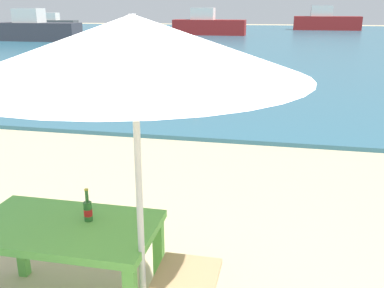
{
  "coord_description": "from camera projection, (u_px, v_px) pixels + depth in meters",
  "views": [
    {
      "loc": [
        0.69,
        -2.33,
        2.34
      ],
      "look_at": [
        -0.43,
        3.0,
        0.6
      ],
      "focal_mm": 40.36,
      "sensor_mm": 36.0,
      "label": 1
    }
  ],
  "objects": [
    {
      "name": "boat_cargo_ship",
      "position": [
        36.0,
        29.0,
        29.48
      ],
      "size": [
        5.91,
        1.61,
        2.15
      ],
      "color": "#38383F",
      "rests_on": "sea_water"
    },
    {
      "name": "sea_water",
      "position": [
        275.0,
        40.0,
        30.97
      ],
      "size": [
        120.0,
        50.0,
        0.08
      ],
      "primitive_type": "cube",
      "color": "#2D6075",
      "rests_on": "ground_plane"
    },
    {
      "name": "picnic_table_green",
      "position": [
        65.0,
        237.0,
        3.31
      ],
      "size": [
        1.4,
        0.8,
        0.76
      ],
      "color": "#60B24C",
      "rests_on": "ground_plane"
    },
    {
      "name": "boat_barge",
      "position": [
        55.0,
        24.0,
        44.1
      ],
      "size": [
        4.56,
        1.24,
        1.66
      ],
      "color": "#4C4C4C",
      "rests_on": "sea_water"
    },
    {
      "name": "patio_umbrella",
      "position": [
        133.0,
        47.0,
        2.51
      ],
      "size": [
        2.1,
        2.1,
        2.3
      ],
      "color": "silver",
      "rests_on": "ground_plane"
    },
    {
      "name": "beer_bottle_amber",
      "position": [
        88.0,
        209.0,
        3.31
      ],
      "size": [
        0.07,
        0.07,
        0.26
      ],
      "color": "#2D662D",
      "rests_on": "picnic_table_green"
    },
    {
      "name": "boat_tanker",
      "position": [
        326.0,
        21.0,
        43.16
      ],
      "size": [
        6.49,
        1.77,
        2.36
      ],
      "color": "maroon",
      "rests_on": "sea_water"
    },
    {
      "name": "swimmer_person",
      "position": [
        194.0,
        96.0,
        10.61
      ],
      "size": [
        0.34,
        0.34,
        0.41
      ],
      "color": "tan",
      "rests_on": "sea_water"
    },
    {
      "name": "boat_fishing_trawler",
      "position": [
        208.0,
        25.0,
        35.7
      ],
      "size": [
        5.96,
        1.63,
        2.17
      ],
      "color": "maroon",
      "rests_on": "sea_water"
    }
  ]
}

